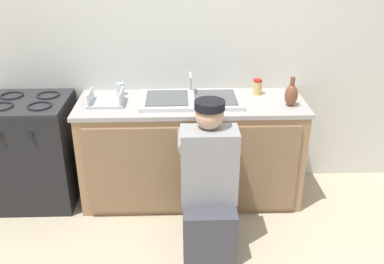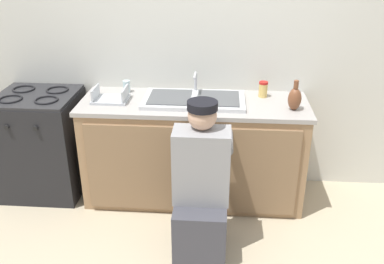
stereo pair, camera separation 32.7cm
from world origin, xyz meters
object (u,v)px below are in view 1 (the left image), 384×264
object	(u,v)px
stove_range	(34,151)
plumber_person	(209,192)
sink_double_basin	(191,99)
condiment_jar	(257,87)
dish_rack_tray	(106,101)
vase_decorative	(291,95)
water_glass	(120,89)

from	to	relation	value
stove_range	plumber_person	world-z (taller)	plumber_person
sink_double_basin	stove_range	bearing A→B (deg)	-179.90
plumber_person	condiment_jar	bearing A→B (deg)	61.70
stove_range	dish_rack_tray	distance (m)	0.77
dish_rack_tray	stove_range	bearing A→B (deg)	177.20
stove_range	vase_decorative	xyz separation A→B (m)	(2.06, -0.11, 0.51)
sink_double_basin	water_glass	xyz separation A→B (m)	(-0.58, 0.18, 0.03)
sink_double_basin	water_glass	bearing A→B (deg)	162.81
dish_rack_tray	sink_double_basin	bearing A→B (deg)	2.87
sink_double_basin	condiment_jar	bearing A→B (deg)	15.36
stove_range	sink_double_basin	bearing A→B (deg)	0.10
dish_rack_tray	condiment_jar	distance (m)	1.23
stove_range	water_glass	xyz separation A→B (m)	(0.72, 0.18, 0.47)
sink_double_basin	dish_rack_tray	xyz separation A→B (m)	(-0.66, -0.03, 0.01)
stove_range	plumber_person	size ratio (longest dim) A/B	0.81
sink_double_basin	dish_rack_tray	distance (m)	0.66
condiment_jar	vase_decorative	bearing A→B (deg)	-51.11
dish_rack_tray	condiment_jar	world-z (taller)	condiment_jar
plumber_person	stove_range	bearing A→B (deg)	153.84
plumber_person	water_glass	xyz separation A→B (m)	(-0.68, 0.87, 0.45)
water_glass	vase_decorative	bearing A→B (deg)	-12.25
dish_rack_tray	vase_decorative	bearing A→B (deg)	-3.19
sink_double_basin	vase_decorative	xyz separation A→B (m)	(0.76, -0.11, 0.07)
dish_rack_tray	water_glass	bearing A→B (deg)	68.18
sink_double_basin	water_glass	size ratio (longest dim) A/B	8.00
sink_double_basin	water_glass	distance (m)	0.60
plumber_person	dish_rack_tray	xyz separation A→B (m)	(-0.76, 0.65, 0.43)
plumber_person	condiment_jar	distance (m)	1.06
plumber_person	vase_decorative	distance (m)	1.01
sink_double_basin	condiment_jar	world-z (taller)	sink_double_basin
stove_range	vase_decorative	distance (m)	2.12
sink_double_basin	plumber_person	xyz separation A→B (m)	(0.10, -0.69, -0.42)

